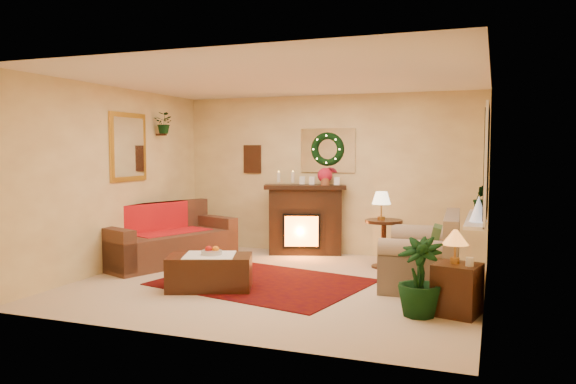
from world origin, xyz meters
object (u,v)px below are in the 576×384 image
(fireplace, at_px, (305,221))
(end_table_square, at_px, (457,289))
(coffee_table, at_px, (210,273))
(loveseat, at_px, (422,251))
(side_table_round, at_px, (384,245))
(sofa, at_px, (167,235))

(fireplace, height_order, end_table_square, fireplace)
(coffee_table, bearing_deg, loveseat, 6.93)
(side_table_round, distance_m, coffee_table, 2.68)
(side_table_round, height_order, coffee_table, side_table_round)
(loveseat, xyz_separation_m, side_table_round, (-0.64, 0.79, -0.09))
(sofa, distance_m, fireplace, 2.24)
(fireplace, xyz_separation_m, end_table_square, (2.56, -2.70, -0.28))
(loveseat, height_order, end_table_square, loveseat)
(end_table_square, bearing_deg, side_table_round, 119.19)
(loveseat, height_order, side_table_round, loveseat)
(fireplace, xyz_separation_m, coffee_table, (-0.34, -2.65, -0.34))
(fireplace, distance_m, loveseat, 2.50)
(side_table_round, relative_size, coffee_table, 0.70)
(fireplace, height_order, side_table_round, fireplace)
(sofa, bearing_deg, side_table_round, 35.70)
(fireplace, distance_m, end_table_square, 3.73)
(side_table_round, xyz_separation_m, end_table_square, (1.15, -2.07, -0.05))
(loveseat, height_order, coffee_table, loveseat)
(sofa, xyz_separation_m, loveseat, (3.77, 0.00, -0.01))
(sofa, xyz_separation_m, fireplace, (1.72, 1.43, 0.12))
(sofa, height_order, loveseat, same)
(fireplace, distance_m, side_table_round, 1.56)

